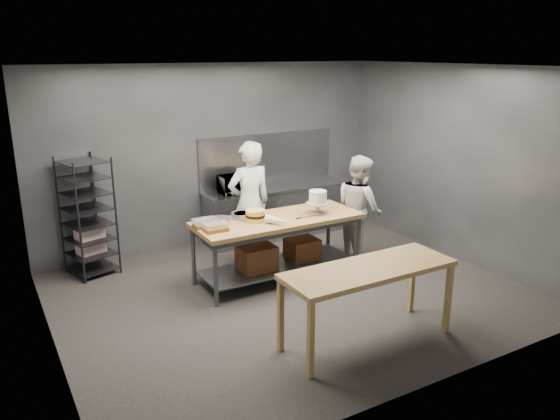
% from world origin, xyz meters
% --- Properties ---
extents(ground, '(6.00, 6.00, 0.00)m').
position_xyz_m(ground, '(0.00, 0.00, 0.00)').
color(ground, black).
rests_on(ground, ground).
extents(back_wall, '(6.00, 0.04, 3.00)m').
position_xyz_m(back_wall, '(0.00, 2.50, 1.50)').
color(back_wall, '#4C4F54').
rests_on(back_wall, ground).
extents(work_table, '(2.40, 0.90, 0.92)m').
position_xyz_m(work_table, '(0.10, 0.54, 0.57)').
color(work_table, olive).
rests_on(work_table, ground).
extents(near_counter, '(2.00, 0.70, 0.90)m').
position_xyz_m(near_counter, '(0.10, -1.50, 0.81)').
color(near_counter, olive).
rests_on(near_counter, ground).
extents(back_counter, '(2.60, 0.60, 0.90)m').
position_xyz_m(back_counter, '(1.00, 2.18, 0.45)').
color(back_counter, slate).
rests_on(back_counter, ground).
extents(splashback_panel, '(2.60, 0.02, 0.90)m').
position_xyz_m(splashback_panel, '(1.00, 2.48, 1.35)').
color(splashback_panel, slate).
rests_on(splashback_panel, back_counter).
extents(speed_rack, '(0.75, 0.79, 1.75)m').
position_xyz_m(speed_rack, '(-2.18, 2.10, 0.86)').
color(speed_rack, black).
rests_on(speed_rack, ground).
extents(chef_behind, '(0.70, 0.46, 1.91)m').
position_xyz_m(chef_behind, '(0.04, 1.29, 0.96)').
color(chef_behind, silver).
rests_on(chef_behind, ground).
extents(chef_right, '(0.73, 0.89, 1.67)m').
position_xyz_m(chef_right, '(1.57, 0.58, 0.84)').
color(chef_right, beige).
rests_on(chef_right, ground).
extents(microwave, '(0.54, 0.37, 0.30)m').
position_xyz_m(microwave, '(0.23, 2.18, 1.05)').
color(microwave, black).
rests_on(microwave, back_counter).
extents(frosted_cake_stand, '(0.34, 0.34, 0.34)m').
position_xyz_m(frosted_cake_stand, '(0.72, 0.45, 1.14)').
color(frosted_cake_stand, '#A69D85').
rests_on(frosted_cake_stand, work_table).
extents(layer_cake, '(0.27, 0.27, 0.16)m').
position_xyz_m(layer_cake, '(-0.24, 0.57, 1.00)').
color(layer_cake, '#EDD44B').
rests_on(layer_cake, work_table).
extents(cake_pans, '(0.87, 0.34, 0.07)m').
position_xyz_m(cake_pans, '(-0.55, 0.76, 0.96)').
color(cake_pans, gray).
rests_on(cake_pans, work_table).
extents(piping_bag, '(0.29, 0.39, 0.12)m').
position_xyz_m(piping_bag, '(-0.05, 0.25, 0.98)').
color(piping_bag, silver).
rests_on(piping_bag, work_table).
extents(offset_spatula, '(0.36, 0.02, 0.02)m').
position_xyz_m(offset_spatula, '(0.43, 0.36, 0.93)').
color(offset_spatula, slate).
rests_on(offset_spatula, work_table).
extents(pastry_clamshells, '(0.37, 0.45, 0.11)m').
position_xyz_m(pastry_clamshells, '(-0.92, 0.55, 0.98)').
color(pastry_clamshells, brown).
rests_on(pastry_clamshells, work_table).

